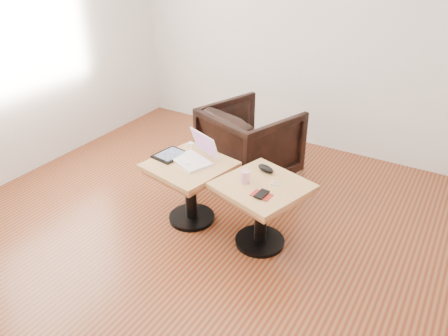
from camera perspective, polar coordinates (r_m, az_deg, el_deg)
The scene contains 11 objects.
room_shell at distance 2.70m, azimuth -2.72°, elevation 11.09°, with size 4.52×4.52×2.71m.
side_table_left at distance 3.53m, azimuth -4.46°, elevation -1.31°, with size 0.69×0.69×0.54m.
side_table_right at distance 3.26m, azimuth 4.96°, elevation -4.14°, with size 0.73×0.73×0.54m.
laptop at distance 3.49m, azimuth -3.74°, elevation 1.65°, with size 0.40×0.38×0.22m.
tablet at distance 3.59m, azimuth -7.05°, elevation 1.72°, with size 0.23×0.28×0.02m.
charging_adapter at distance 3.75m, azimuth -4.32°, elevation 3.11°, with size 0.04×0.04×0.02m, color white.
glasses_case at distance 3.35m, azimuth 5.48°, elevation -0.07°, with size 0.15×0.07×0.05m, color black.
striped_cup at distance 3.19m, azimuth 2.76°, elevation -1.11°, with size 0.07×0.07×0.09m, color #E95993.
earbuds_tangle at distance 3.19m, azimuth 6.75°, elevation -2.10°, with size 0.07×0.05×0.01m.
phone_on_sleeve at distance 3.05m, azimuth 4.93°, elevation -3.48°, with size 0.14×0.13×0.02m.
armchair at distance 4.21m, azimuth 3.42°, elevation 3.33°, with size 0.77×0.79×0.72m, color black.
Camera 1 is at (1.43, -2.13, 2.18)m, focal length 35.00 mm.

